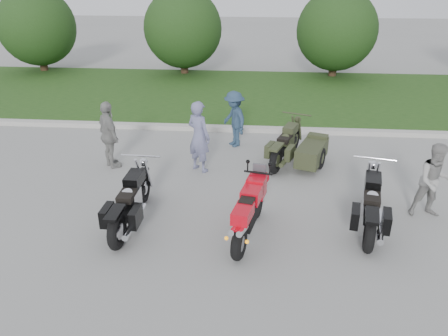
# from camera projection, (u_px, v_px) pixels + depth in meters

# --- Properties ---
(ground) EXTENTS (80.00, 80.00, 0.00)m
(ground) POSITION_uv_depth(u_px,v_px,m) (222.00, 235.00, 8.65)
(ground) COLOR #9B9B96
(ground) RESTS_ON ground
(curb) EXTENTS (60.00, 0.30, 0.15)m
(curb) POSITION_uv_depth(u_px,v_px,m) (238.00, 129.00, 14.04)
(curb) COLOR #BAB8AF
(curb) RESTS_ON ground
(grass_strip) EXTENTS (60.00, 8.00, 0.14)m
(grass_strip) POSITION_uv_depth(u_px,v_px,m) (244.00, 94.00, 17.79)
(grass_strip) COLOR #396020
(grass_strip) RESTS_ON ground
(tree_far_left) EXTENTS (3.60, 3.60, 4.00)m
(tree_far_left) POSITION_uv_depth(u_px,v_px,m) (37.00, 27.00, 20.67)
(tree_far_left) COLOR #3F2B1C
(tree_far_left) RESTS_ON ground
(tree_mid_left) EXTENTS (3.60, 3.60, 4.00)m
(tree_mid_left) POSITION_uv_depth(u_px,v_px,m) (183.00, 29.00, 20.14)
(tree_mid_left) COLOR #3F2B1C
(tree_mid_left) RESTS_ON ground
(tree_mid_right) EXTENTS (3.60, 3.60, 4.00)m
(tree_mid_right) POSITION_uv_depth(u_px,v_px,m) (337.00, 30.00, 19.61)
(tree_mid_right) COLOR #3F2B1C
(tree_mid_right) RESTS_ON ground
(sportbike_red) EXTENTS (0.68, 2.13, 1.02)m
(sportbike_red) POSITION_uv_depth(u_px,v_px,m) (249.00, 211.00, 8.34)
(sportbike_red) COLOR black
(sportbike_red) RESTS_ON ground
(cruiser_left) EXTENTS (0.43, 2.51, 0.96)m
(cruiser_left) POSITION_uv_depth(u_px,v_px,m) (130.00, 204.00, 8.79)
(cruiser_left) COLOR black
(cruiser_left) RESTS_ON ground
(cruiser_right) EXTENTS (0.71, 2.50, 0.97)m
(cruiser_right) POSITION_uv_depth(u_px,v_px,m) (371.00, 207.00, 8.67)
(cruiser_right) COLOR black
(cruiser_right) RESTS_ON ground
(cruiser_sidecar) EXTENTS (1.65, 2.31, 0.93)m
(cruiser_sidecar) POSITION_uv_depth(u_px,v_px,m) (301.00, 150.00, 11.51)
(cruiser_sidecar) COLOR black
(cruiser_sidecar) RESTS_ON ground
(person_stripe) EXTENTS (0.81, 0.75, 1.85)m
(person_stripe) POSITION_uv_depth(u_px,v_px,m) (199.00, 137.00, 11.03)
(person_stripe) COLOR slate
(person_stripe) RESTS_ON ground
(person_grey) EXTENTS (0.83, 0.67, 1.63)m
(person_grey) POSITION_uv_depth(u_px,v_px,m) (435.00, 181.00, 9.01)
(person_grey) COLOR #9C9A96
(person_grey) RESTS_ON ground
(person_denim) EXTENTS (1.07, 1.22, 1.64)m
(person_denim) POSITION_uv_depth(u_px,v_px,m) (234.00, 119.00, 12.62)
(person_denim) COLOR navy
(person_denim) RESTS_ON ground
(person_back) EXTENTS (1.00, 1.08, 1.78)m
(person_back) POSITION_uv_depth(u_px,v_px,m) (109.00, 135.00, 11.23)
(person_back) COLOR gray
(person_back) RESTS_ON ground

